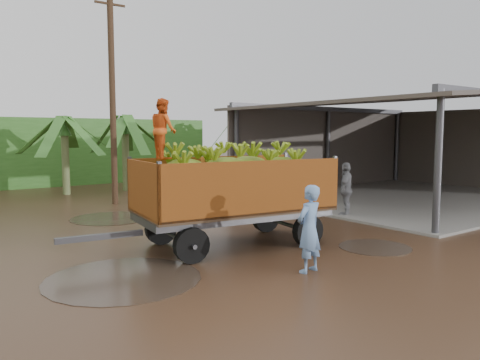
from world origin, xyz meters
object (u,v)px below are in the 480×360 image
object	(u,v)px
man_blue	(309,229)
utility_pole	(112,96)
man_grey	(346,190)
banana_trailer	(232,189)

from	to	relation	value
man_blue	utility_pole	bearing A→B (deg)	-102.47
man_blue	man_grey	distance (m)	6.71
banana_trailer	man_blue	xyz separation A→B (m)	(-0.05, -2.75, -0.53)
man_grey	utility_pole	world-z (taller)	utility_pole
banana_trailer	man_grey	world-z (taller)	banana_trailer
man_grey	man_blue	bearing A→B (deg)	4.87
banana_trailer	man_blue	distance (m)	2.81
banana_trailer	utility_pole	bearing A→B (deg)	95.87
man_blue	utility_pole	size ratio (longest dim) A/B	0.21
man_grey	banana_trailer	bearing A→B (deg)	-18.79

